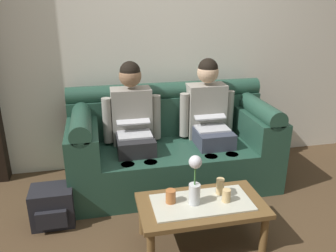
{
  "coord_description": "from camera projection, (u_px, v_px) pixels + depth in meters",
  "views": [
    {
      "loc": [
        -0.7,
        -1.91,
        1.77
      ],
      "look_at": [
        -0.09,
        0.92,
        0.69
      ],
      "focal_mm": 37.0,
      "sensor_mm": 36.0,
      "label": 1
    }
  ],
  "objects": [
    {
      "name": "back_wall_patterned",
      "position": [
        161.0,
        30.0,
        3.55
      ],
      "size": [
        6.0,
        0.12,
        2.9
      ],
      "primitive_type": "cube",
      "color": "silver",
      "rests_on": "ground_plane"
    },
    {
      "name": "couch",
      "position": [
        172.0,
        146.0,
        3.44
      ],
      "size": [
        1.97,
        0.88,
        0.96
      ],
      "color": "#234738",
      "rests_on": "ground_plane"
    },
    {
      "name": "person_left",
      "position": [
        133.0,
        122.0,
        3.27
      ],
      "size": [
        0.56,
        0.67,
        1.22
      ],
      "color": "#232326",
      "rests_on": "ground_plane"
    },
    {
      "name": "person_right",
      "position": [
        209.0,
        117.0,
        3.42
      ],
      "size": [
        0.56,
        0.67,
        1.22
      ],
      "color": "#383D4C",
      "rests_on": "ground_plane"
    },
    {
      "name": "coffee_table",
      "position": [
        201.0,
        208.0,
        2.56
      ],
      "size": [
        0.93,
        0.51,
        0.36
      ],
      "color": "brown",
      "rests_on": "ground_plane"
    },
    {
      "name": "flower_vase",
      "position": [
        195.0,
        181.0,
        2.46
      ],
      "size": [
        0.09,
        0.09,
        0.38
      ],
      "color": "silver",
      "rests_on": "coffee_table"
    },
    {
      "name": "cup_near_left",
      "position": [
        171.0,
        196.0,
        2.52
      ],
      "size": [
        0.07,
        0.07,
        0.1
      ],
      "primitive_type": "cylinder",
      "color": "#B26633",
      "rests_on": "coffee_table"
    },
    {
      "name": "cup_near_right",
      "position": [
        220.0,
        186.0,
        2.63
      ],
      "size": [
        0.06,
        0.06,
        0.13
      ],
      "primitive_type": "cylinder",
      "color": "#DBB77A",
      "rests_on": "coffee_table"
    },
    {
      "name": "cup_far_center",
      "position": [
        226.0,
        196.0,
        2.53
      ],
      "size": [
        0.06,
        0.06,
        0.1
      ],
      "primitive_type": "cylinder",
      "color": "#DBB77A",
      "rests_on": "coffee_table"
    },
    {
      "name": "backpack_left",
      "position": [
        53.0,
        206.0,
        2.84
      ],
      "size": [
        0.34,
        0.31,
        0.32
      ],
      "color": "black",
      "rests_on": "ground_plane"
    }
  ]
}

